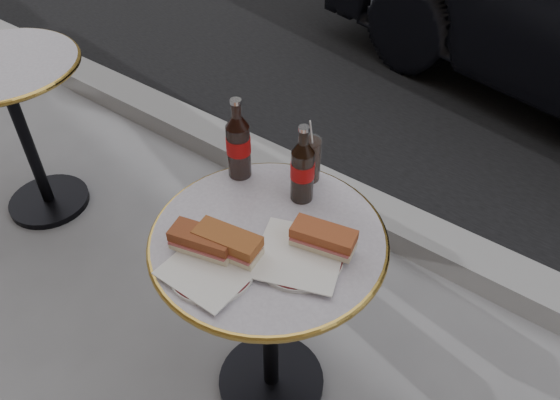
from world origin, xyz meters
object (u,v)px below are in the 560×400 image
Objects in this scene: plate_right at (299,257)px; cola_bottle_right at (303,164)px; cola_glass at (309,159)px; cola_bottle_left at (238,139)px; bistro_table at (270,320)px; plate_left at (212,269)px.

plate_right is 0.25m from cola_bottle_right.
plate_right is 1.64× the size of cola_glass.
plate_right is at bearing -26.55° from cola_bottle_left.
cola_bottle_right is (-0.02, 0.17, 0.48)m from bistro_table.
cola_glass reaches higher than plate_right.
cola_glass is at bearing 101.35° from bistro_table.
plate_right is at bearing -8.25° from bistro_table.
plate_left is 0.43m from cola_glass.
cola_bottle_left is at bearing -148.11° from cola_glass.
cola_bottle_left reaches higher than plate_right.
plate_left is at bearing -60.27° from cola_bottle_left.
plate_left reaches higher than bistro_table.
cola_bottle_right is (-0.13, 0.19, 0.11)m from plate_right.
plate_left and plate_right have the same top height.
plate_left is 0.37m from cola_bottle_right.
cola_bottle_left reaches higher than bistro_table.
plate_left is (-0.04, -0.17, 0.37)m from bistro_table.
bistro_table is 0.41m from plate_left.
cola_glass reaches higher than plate_left.
cola_bottle_left reaches higher than cola_bottle_right.
plate_right is (0.14, 0.16, 0.00)m from plate_left.
bistro_table is at bearing 171.75° from plate_right.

